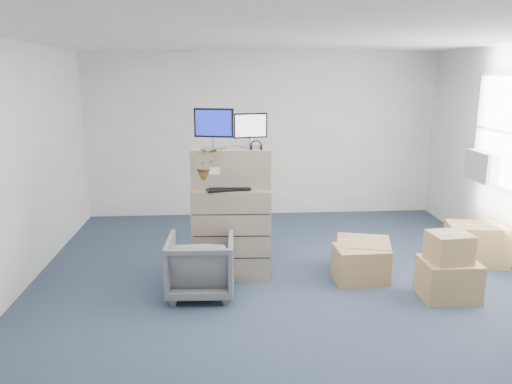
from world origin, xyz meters
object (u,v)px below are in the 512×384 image
keyboard (229,189)px  water_bottle (236,175)px  office_chair (201,263)px  monitor_right (250,128)px  filing_cabinet_lower (232,231)px  potted_plant (206,170)px  monitor_left (214,126)px

keyboard → water_bottle: 0.24m
office_chair → water_bottle: bearing=-121.2°
monitor_right → water_bottle: monitor_right is taller
monitor_right → filing_cabinet_lower: bearing=-176.2°
potted_plant → office_chair: (-0.06, -0.53, -0.96)m
monitor_left → keyboard: size_ratio=0.87×
monitor_right → office_chair: size_ratio=0.55×
filing_cabinet_lower → water_bottle: size_ratio=3.94×
filing_cabinet_lower → keyboard: 0.58m
filing_cabinet_lower → keyboard: bearing=-100.7°
keyboard → potted_plant: bearing=153.0°
potted_plant → keyboard: bearing=-14.2°
filing_cabinet_lower → monitor_left: size_ratio=2.33×
monitor_right → water_bottle: (-0.17, -0.03, -0.56)m
monitor_right → office_chair: bearing=-144.9°
potted_plant → office_chair: 1.09m
filing_cabinet_lower → monitor_right: (0.23, 0.07, 1.25)m
keyboard → office_chair: (-0.33, -0.46, -0.74)m
potted_plant → water_bottle: bearing=17.6°
keyboard → potted_plant: potted_plant is taller
monitor_left → keyboard: monitor_left is taller
monitor_left → keyboard: 0.76m
keyboard → monitor_left: bearing=123.0°
keyboard → water_bottle: water_bottle is taller
monitor_left → water_bottle: monitor_left is taller
water_bottle → office_chair: 1.16m
keyboard → water_bottle: (0.09, 0.18, 0.13)m
filing_cabinet_lower → monitor_left: (-0.20, 0.02, 1.28)m
filing_cabinet_lower → monitor_left: 1.30m
monitor_right → water_bottle: size_ratio=1.47×
monitor_right → keyboard: size_ratio=0.75×
water_bottle → office_chair: size_ratio=0.37×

